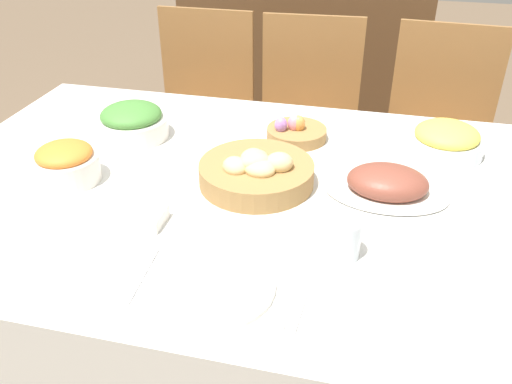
# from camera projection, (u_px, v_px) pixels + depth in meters

# --- Properties ---
(ground_plane) EXTENTS (12.00, 12.00, 0.00)m
(ground_plane) POSITION_uv_depth(u_px,v_px,m) (267.00, 381.00, 1.78)
(ground_plane) COLOR brown
(dining_table) EXTENTS (1.86, 1.14, 0.74)m
(dining_table) POSITION_uv_depth(u_px,v_px,m) (268.00, 297.00, 1.59)
(dining_table) COLOR silver
(dining_table) RESTS_ON ground
(chair_far_center) EXTENTS (0.44, 0.44, 0.93)m
(chair_far_center) POSITION_uv_depth(u_px,v_px,m) (306.00, 126.00, 2.31)
(chair_far_center) COLOR olive
(chair_far_center) RESTS_ON ground
(chair_far_left) EXTENTS (0.42, 0.42, 0.93)m
(chair_far_left) POSITION_uv_depth(u_px,v_px,m) (201.00, 115.00, 2.40)
(chair_far_left) COLOR olive
(chair_far_left) RESTS_ON ground
(chair_far_right) EXTENTS (0.45, 0.45, 0.93)m
(chair_far_right) POSITION_uv_depth(u_px,v_px,m) (437.00, 139.00, 2.20)
(chair_far_right) COLOR olive
(chair_far_right) RESTS_ON ground
(sideboard) EXTENTS (1.37, 0.44, 0.89)m
(sideboard) POSITION_uv_depth(u_px,v_px,m) (303.00, 62.00, 3.19)
(sideboard) COLOR brown
(sideboard) RESTS_ON ground
(bread_basket) EXTENTS (0.30, 0.30, 0.10)m
(bread_basket) POSITION_uv_depth(u_px,v_px,m) (256.00, 171.00, 1.40)
(bread_basket) COLOR #9E7542
(bread_basket) RESTS_ON dining_table
(egg_basket) EXTENTS (0.18, 0.18, 0.08)m
(egg_basket) POSITION_uv_depth(u_px,v_px,m) (296.00, 131.00, 1.63)
(egg_basket) COLOR #9E7542
(egg_basket) RESTS_ON dining_table
(ham_platter) EXTENTS (0.31, 0.22, 0.08)m
(ham_platter) POSITION_uv_depth(u_px,v_px,m) (387.00, 184.00, 1.37)
(ham_platter) COLOR silver
(ham_platter) RESTS_ON dining_table
(carrot_bowl) EXTENTS (0.17, 0.17, 0.10)m
(carrot_bowl) POSITION_uv_depth(u_px,v_px,m) (66.00, 163.00, 1.41)
(carrot_bowl) COLOR silver
(carrot_bowl) RESTS_ON dining_table
(pineapple_bowl) EXTENTS (0.21, 0.21, 0.09)m
(pineapple_bowl) POSITION_uv_depth(u_px,v_px,m) (446.00, 140.00, 1.54)
(pineapple_bowl) COLOR silver
(pineapple_bowl) RESTS_ON dining_table
(green_salad_bowl) EXTENTS (0.22, 0.22, 0.10)m
(green_salad_bowl) POSITION_uv_depth(u_px,v_px,m) (132.00, 122.00, 1.64)
(green_salad_bowl) COLOR silver
(green_salad_bowl) RESTS_ON dining_table
(dinner_plate) EXTENTS (0.25, 0.25, 0.01)m
(dinner_plate) POSITION_uv_depth(u_px,v_px,m) (213.00, 286.00, 1.07)
(dinner_plate) COLOR silver
(dinner_plate) RESTS_ON dining_table
(fork) EXTENTS (0.02, 0.17, 0.00)m
(fork) POSITION_uv_depth(u_px,v_px,m) (142.00, 275.00, 1.10)
(fork) COLOR silver
(fork) RESTS_ON dining_table
(knife) EXTENTS (0.02, 0.17, 0.00)m
(knife) POSITION_uv_depth(u_px,v_px,m) (287.00, 299.00, 1.04)
(knife) COLOR silver
(knife) RESTS_ON dining_table
(spoon) EXTENTS (0.02, 0.17, 0.00)m
(spoon) POSITION_uv_depth(u_px,v_px,m) (303.00, 302.00, 1.04)
(spoon) COLOR silver
(spoon) RESTS_ON dining_table
(drinking_cup) EXTENTS (0.07, 0.07, 0.09)m
(drinking_cup) POSITION_uv_depth(u_px,v_px,m) (343.00, 238.00, 1.14)
(drinking_cup) COLOR silver
(drinking_cup) RESTS_ON dining_table
(butter_dish) EXTENTS (0.13, 0.08, 0.03)m
(butter_dish) POSITION_uv_depth(u_px,v_px,m) (137.00, 216.00, 1.26)
(butter_dish) COLOR silver
(butter_dish) RESTS_ON dining_table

